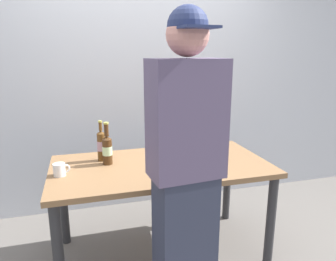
% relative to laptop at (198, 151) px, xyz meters
% --- Properties ---
extents(ground_plane, '(8.00, 8.00, 0.00)m').
position_rel_laptop_xyz_m(ground_plane, '(-0.32, -0.09, -0.80)').
color(ground_plane, slate).
rests_on(ground_plane, ground).
extents(desk, '(1.58, 0.83, 0.75)m').
position_rel_laptop_xyz_m(desk, '(-0.32, -0.09, -0.14)').
color(desk, olive).
rests_on(desk, ground).
extents(laptop, '(0.41, 0.42, 0.21)m').
position_rel_laptop_xyz_m(laptop, '(0.00, 0.00, 0.00)').
color(laptop, '#383D4C').
rests_on(laptop, desk).
extents(beer_bottle_dark, '(0.07, 0.07, 0.31)m').
position_rel_laptop_xyz_m(beer_bottle_dark, '(-0.70, 0.01, 0.07)').
color(beer_bottle_dark, '#472B14').
rests_on(beer_bottle_dark, desk).
extents(beer_bottle_brown, '(0.06, 0.06, 0.31)m').
position_rel_laptop_xyz_m(beer_bottle_brown, '(-0.73, 0.11, 0.08)').
color(beer_bottle_brown, brown).
rests_on(beer_bottle_brown, desk).
extents(person_figure, '(0.40, 0.32, 1.78)m').
position_rel_laptop_xyz_m(person_figure, '(-0.34, -0.71, 0.12)').
color(person_figure, '#2D3347').
rests_on(person_figure, ground).
extents(coffee_mug, '(0.11, 0.08, 0.09)m').
position_rel_laptop_xyz_m(coffee_mug, '(-1.03, -0.13, -0.00)').
color(coffee_mug, white).
rests_on(coffee_mug, desk).
extents(back_wall, '(6.00, 0.10, 2.60)m').
position_rel_laptop_xyz_m(back_wall, '(-0.32, 0.87, 0.50)').
color(back_wall, silver).
rests_on(back_wall, ground).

